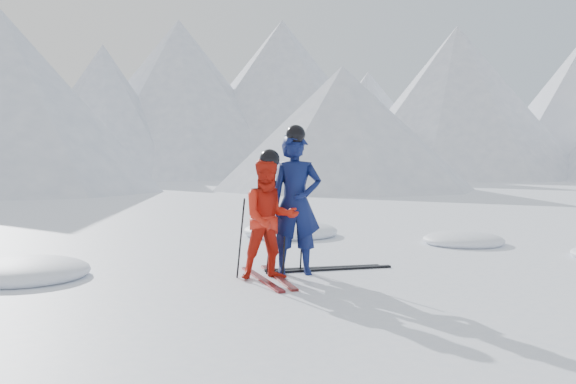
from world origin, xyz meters
name	(u,v)px	position (x,y,z in m)	size (l,w,h in m)	color
ground	(408,265)	(0.00, 0.00, 0.00)	(160.00, 160.00, 0.00)	white
mountain_range	(146,86)	(5.71, 35.31, 6.72)	(106.15, 62.94, 15.53)	#B2BCD1
skier_blue	(296,204)	(-1.83, 0.14, 0.96)	(0.70, 0.46, 1.92)	#0C1548
skier_red	(270,219)	(-2.30, -0.02, 0.79)	(0.77, 0.60, 1.58)	red
pole_blue_left	(271,227)	(-2.13, 0.29, 0.64)	(0.02, 0.02, 1.28)	black
pole_blue_right	(303,225)	(-1.58, 0.39, 0.64)	(0.02, 0.02, 1.28)	black
pole_red_left	(241,238)	(-2.60, 0.23, 0.53)	(0.02, 0.02, 1.05)	black
pole_red_right	(285,236)	(-2.00, 0.13, 0.53)	(0.02, 0.02, 1.05)	black
ski_worn_left	(261,279)	(-2.42, -0.02, 0.01)	(0.09, 1.70, 0.03)	black
ski_worn_right	(278,277)	(-2.18, -0.02, 0.01)	(0.09, 1.70, 0.03)	black
ski_loose_a	(323,268)	(-1.31, 0.29, 0.01)	(0.09, 1.70, 0.03)	black
ski_loose_b	(334,269)	(-1.21, 0.14, 0.01)	(0.09, 1.70, 0.03)	black
snow_lumps	(312,249)	(-0.43, 2.06, 0.00)	(9.84, 6.69, 0.42)	white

